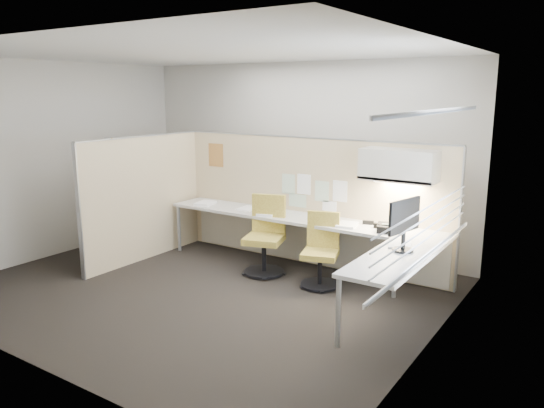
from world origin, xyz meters
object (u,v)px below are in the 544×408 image
Objects in this scene: chair_left at (266,238)px; desk at (315,232)px; chair_right at (321,253)px; phone at (385,228)px; monitor at (404,222)px.

desk is at bearing 0.51° from chair_left.
chair_right is (0.84, -0.02, -0.05)m from chair_left.
phone is at bearing -8.58° from chair_left.
chair_left is at bearing 91.81° from monitor.
monitor is (1.37, -0.60, 0.45)m from desk.
monitor is at bearing -35.74° from chair_right.
chair_left is (-0.63, -0.20, -0.13)m from desk.
chair_left is 1.84× the size of monitor.
chair_left reaches higher than phone.
chair_left reaches higher than chair_right.
phone is (1.56, 0.24, 0.31)m from chair_left.
phone is (0.93, 0.04, 0.18)m from desk.
chair_left is 2.12m from monitor.
monitor is 0.82m from phone.
chair_right is at bearing 85.10° from monitor.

